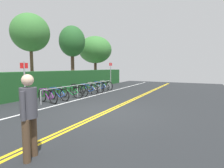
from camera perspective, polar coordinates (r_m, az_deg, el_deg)
ground_plane at (r=7.43m, az=-1.99°, el=-9.08°), size 33.03×10.84×0.05m
centre_line_yellow_inner at (r=7.39m, az=-1.44°, el=-8.95°), size 29.73×0.10×0.00m
centre_line_yellow_outer at (r=7.46m, az=-2.54°, el=-8.80°), size 29.73×0.10×0.00m
bike_lane_stripe_white at (r=9.05m, az=-17.55°, el=-6.53°), size 29.73×0.12×0.00m
bike_rack at (r=12.02m, az=-8.86°, el=-0.78°), size 7.19×0.05×0.74m
bicycle_0 at (r=9.84m, az=-19.78°, el=-3.63°), size 0.48×1.69×0.74m
bicycle_1 at (r=10.41m, az=-16.77°, el=-3.10°), size 0.46×1.76×0.72m
bicycle_2 at (r=11.04m, az=-13.13°, el=-2.52°), size 0.49×1.75×0.73m
bicycle_3 at (r=11.81m, az=-10.52°, el=-1.88°), size 0.58×1.81×0.77m
bicycle_4 at (r=12.41m, az=-7.71°, el=-1.62°), size 0.46×1.73×0.72m
bicycle_5 at (r=13.16m, az=-5.68°, el=-1.12°), size 0.46×1.77×0.76m
bicycle_6 at (r=13.92m, az=-3.77°, el=-0.76°), size 0.46×1.75×0.75m
bicycle_7 at (r=14.68m, az=-2.08°, el=-0.45°), size 0.65×1.61×0.74m
pedestrian at (r=3.89m, az=-24.90°, el=-7.78°), size 0.46×0.32×1.69m
sign_post_near at (r=8.63m, az=-25.99°, el=1.03°), size 0.36×0.06×2.08m
sign_post_far at (r=15.30m, az=-0.43°, el=3.59°), size 0.36×0.08×2.26m
hedge_backdrop at (r=14.60m, az=-12.83°, el=1.10°), size 16.14×1.01×1.56m
tree_mid at (r=13.73m, az=-24.48°, el=14.53°), size 2.53×2.53×5.42m
tree_far_right at (r=16.83m, az=-12.55°, el=12.94°), size 2.31×2.31×5.50m
tree_extra at (r=19.71m, az=-5.35°, el=10.72°), size 3.52×3.52×5.13m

